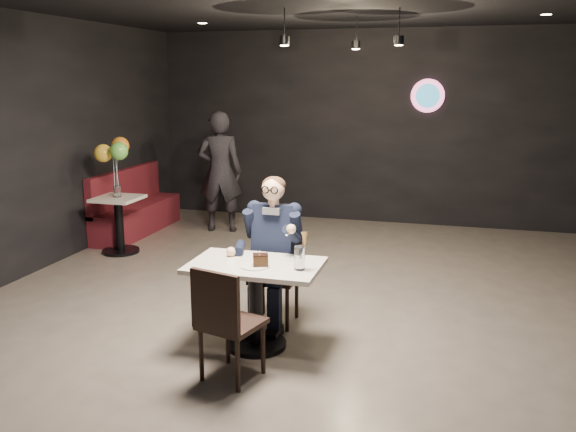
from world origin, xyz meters
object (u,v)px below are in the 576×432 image
(chair_near, at_px, (232,321))
(seated_man, at_px, (274,249))
(booth_bench, at_px, (137,202))
(balloon_vase, at_px, (117,191))
(main_table, at_px, (256,305))
(passerby, at_px, (220,172))
(sundae_glass, at_px, (300,258))
(side_table, at_px, (119,227))
(chair_far, at_px, (275,276))

(chair_near, distance_m, seated_man, 1.15)
(booth_bench, bearing_deg, balloon_vase, -73.30)
(main_table, bearing_deg, passerby, 115.85)
(sundae_glass, distance_m, balloon_vase, 3.84)
(main_table, xyz_separation_m, side_table, (-2.66, 2.27, -0.03))
(chair_far, height_order, booth_bench, booth_bench)
(side_table, height_order, passerby, passerby)
(chair_near, relative_size, side_table, 1.32)
(chair_near, bearing_deg, chair_far, 105.14)
(chair_near, bearing_deg, balloon_vase, 148.25)
(chair_near, height_order, sundae_glass, sundae_glass)
(chair_near, distance_m, balloon_vase, 3.90)
(chair_far, bearing_deg, chair_near, -90.00)
(chair_far, distance_m, sundae_glass, 0.83)
(side_table, bearing_deg, sundae_glass, -37.32)
(main_table, bearing_deg, seated_man, 90.00)
(booth_bench, bearing_deg, chair_near, -52.39)
(main_table, distance_m, balloon_vase, 3.52)
(booth_bench, xyz_separation_m, balloon_vase, (0.30, -1.00, 0.35))
(chair_far, height_order, chair_near, same)
(sundae_glass, relative_size, passerby, 0.11)
(main_table, height_order, booth_bench, booth_bench)
(main_table, bearing_deg, chair_near, -90.00)
(balloon_vase, bearing_deg, main_table, -40.48)
(chair_near, xyz_separation_m, side_table, (-2.66, 2.84, -0.11))
(passerby, bearing_deg, seated_man, 107.02)
(balloon_vase, height_order, passerby, passerby)
(seated_man, xyz_separation_m, balloon_vase, (-2.66, 1.72, 0.10))
(chair_far, xyz_separation_m, passerby, (-1.81, 3.19, 0.44))
(seated_man, height_order, sundae_glass, seated_man)
(main_table, bearing_deg, balloon_vase, 139.52)
(chair_far, bearing_deg, main_table, -90.00)
(chair_far, xyz_separation_m, booth_bench, (-2.96, 2.72, 0.02))
(chair_near, distance_m, passerby, 4.70)
(seated_man, xyz_separation_m, sundae_glass, (0.40, -0.61, 0.13))
(main_table, distance_m, side_table, 3.49)
(seated_man, height_order, passerby, passerby)
(side_table, bearing_deg, main_table, -40.48)
(booth_bench, bearing_deg, side_table, -73.30)
(side_table, bearing_deg, balloon_vase, 0.00)
(side_table, distance_m, passerby, 1.78)
(seated_man, bearing_deg, balloon_vase, 147.12)
(sundae_glass, bearing_deg, main_table, 171.06)
(passerby, bearing_deg, booth_bench, 9.90)
(booth_bench, bearing_deg, seated_man, -42.58)
(chair_near, relative_size, balloon_vase, 6.13)
(seated_man, bearing_deg, booth_bench, 137.42)
(booth_bench, relative_size, side_table, 2.73)
(chair_far, distance_m, side_table, 3.17)
(side_table, height_order, balloon_vase, balloon_vase)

